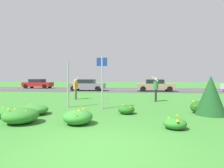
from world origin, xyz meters
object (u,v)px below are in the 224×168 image
Objects in this scene: person_thrower_orange_shirt at (76,87)px; car_tan_center_right at (155,85)px; sign_post_near_path at (68,85)px; car_red_leftmost at (38,84)px; person_catcher_green_shirt at (156,87)px; sign_post_by_roadside at (102,77)px; frisbee_pale_blue at (98,86)px; car_gray_center_left at (87,85)px.

car_tan_center_right is at bearing 53.39° from person_thrower_orange_shirt.
sign_post_near_path is at bearing -115.47° from car_tan_center_right.
car_red_leftmost is at bearing 127.67° from person_thrower_orange_shirt.
car_red_leftmost is at bearing 139.10° from person_catcher_green_shirt.
sign_post_by_roadside reaches higher than frisbee_pale_blue.
sign_post_by_roadside is at bearing -72.18° from car_gray_center_left.
car_gray_center_left is at bearing 107.82° from sign_post_by_roadside.
sign_post_by_roadside reaches higher than car_gray_center_left.
car_red_leftmost is (-13.50, 17.86, -0.97)m from sign_post_by_roadside.
person_thrower_orange_shirt reaches higher than car_tan_center_right.
frisbee_pale_blue is at bearing -70.41° from car_gray_center_left.
person_catcher_green_shirt is (5.16, 3.15, -0.27)m from sign_post_near_path.
person_thrower_orange_shirt is at bearing 124.87° from sign_post_by_roadside.
car_tan_center_right is at bearing -14.10° from car_red_leftmost.
car_red_leftmost is 1.00× the size of car_gray_center_left.
person_catcher_green_shirt reaches higher than person_thrower_orange_shirt.
person_thrower_orange_shirt is at bearing -126.61° from car_tan_center_right.
car_red_leftmost is at bearing 165.90° from car_tan_center_right.
sign_post_by_roadside is at bearing -76.38° from frisbee_pale_blue.
person_catcher_green_shirt reaches higher than frisbee_pale_blue.
sign_post_near_path is 21.06m from car_red_leftmost.
frisbee_pale_blue is 10.73m from car_tan_center_right.
frisbee_pale_blue is at bearing 103.62° from sign_post_by_roadside.
frisbee_pale_blue is at bearing -47.81° from car_red_leftmost.
person_thrower_orange_shirt is at bearing 174.95° from person_catcher_green_shirt.
frisbee_pale_blue is (1.75, 0.13, 0.10)m from person_thrower_orange_shirt.
car_red_leftmost reaches higher than frisbee_pale_blue.
person_thrower_orange_shirt is 11.79m from car_tan_center_right.
car_red_leftmost is (-12.51, 13.80, -0.28)m from frisbee_pale_blue.
person_catcher_green_shirt is 12.49m from car_gray_center_left.
frisbee_pale_blue is 18.63m from car_red_leftmost.
car_red_leftmost is at bearing 132.19° from frisbee_pale_blue.
car_tan_center_right is at bearing 72.21° from sign_post_by_roadside.
car_tan_center_right is at bearing 60.51° from frisbee_pale_blue.
sign_post_by_roadside is 0.63× the size of car_gray_center_left.
car_gray_center_left and car_tan_center_right have the same top height.
sign_post_near_path is at bearing -78.14° from person_thrower_orange_shirt.
person_catcher_green_shirt is 10.05m from car_tan_center_right.
car_gray_center_left is (9.19, -4.47, 0.00)m from car_red_leftmost.
car_gray_center_left is 1.00× the size of car_tan_center_right.
person_catcher_green_shirt is (5.93, -0.52, 0.07)m from person_thrower_orange_shirt.
sign_post_by_roadside is at bearing -7.24° from sign_post_near_path.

